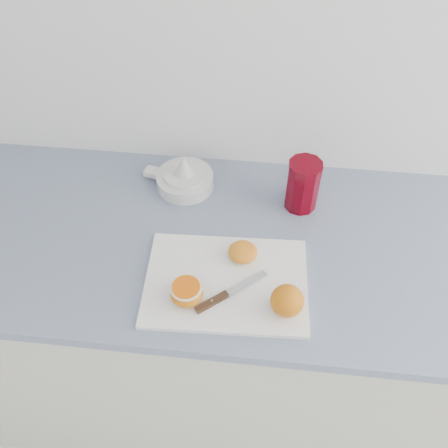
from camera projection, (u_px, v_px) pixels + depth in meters
The scene contains 8 objects.
counter at pixel (265, 332), 1.58m from camera, with size 2.46×0.64×0.89m.
cutting_board at pixel (226, 282), 1.16m from camera, with size 0.38×0.27×0.01m, color white.
whole_orange at pixel (287, 301), 1.08m from camera, with size 0.07×0.07×0.07m.
half_orange at pixel (187, 292), 1.11m from camera, with size 0.07×0.07×0.05m.
squeezed_shell at pixel (243, 252), 1.19m from camera, with size 0.07×0.07×0.03m.
paring_knife at pixel (218, 299), 1.12m from camera, with size 0.16×0.13×0.01m.
citrus_juicer at pixel (184, 178), 1.36m from camera, with size 0.20×0.16×0.10m.
red_tumbler at pixel (302, 187), 1.29m from camera, with size 0.09×0.09×0.14m.
Camera 1 is at (0.04, 0.89, 1.85)m, focal length 40.00 mm.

